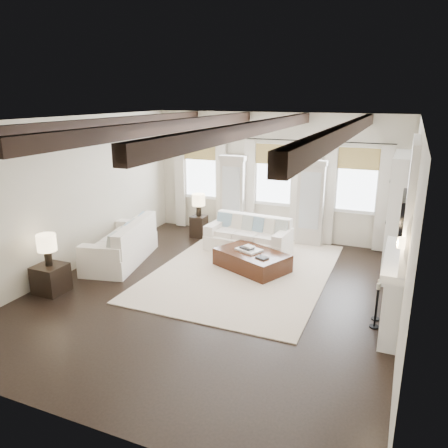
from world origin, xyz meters
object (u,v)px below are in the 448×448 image
at_px(sofa_back, 249,237).
at_px(side_table_front, 51,279).
at_px(side_table_back, 199,226).
at_px(sofa_left, 123,245).
at_px(ottoman, 252,260).

relative_size(sofa_back, side_table_front, 3.75).
bearing_deg(side_table_back, side_table_front, -104.79).
bearing_deg(side_table_back, sofa_back, -18.68).
bearing_deg(sofa_left, sofa_back, 36.47).
xyz_separation_m(sofa_back, side_table_back, (-1.59, 0.54, -0.06)).
bearing_deg(side_table_front, ottoman, 39.27).
relative_size(side_table_front, side_table_back, 0.95).
xyz_separation_m(ottoman, side_table_front, (-3.13, -2.55, 0.07)).
bearing_deg(sofa_left, ottoman, 14.07).
bearing_deg(side_table_back, sofa_left, -108.40).
distance_m(sofa_back, sofa_left, 2.93).
height_order(sofa_back, side_table_front, sofa_back).
height_order(sofa_back, ottoman, sofa_back).
relative_size(sofa_left, side_table_front, 4.31).
height_order(ottoman, side_table_front, side_table_front).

